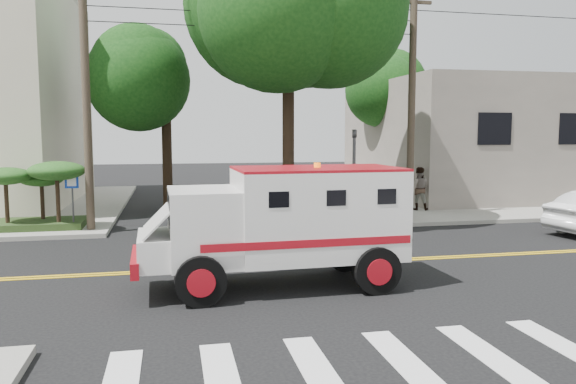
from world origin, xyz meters
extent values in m
plane|color=black|center=(0.00, 0.00, 0.00)|extent=(100.00, 100.00, 0.00)
cube|color=gray|center=(13.50, 13.50, 0.07)|extent=(17.00, 17.00, 0.15)
cube|color=slate|center=(15.00, 14.00, 3.15)|extent=(14.00, 12.00, 6.00)
cylinder|color=#382D23|center=(-5.60, 6.00, 4.50)|extent=(0.28, 0.28, 9.00)
cylinder|color=#382D23|center=(6.30, 6.20, 4.50)|extent=(0.28, 0.28, 9.00)
cylinder|color=black|center=(1.50, 6.50, 3.50)|extent=(0.44, 0.44, 7.00)
sphere|color=#0E330D|center=(1.50, 6.50, 7.00)|extent=(5.32, 5.32, 5.32)
sphere|color=#0E330D|center=(2.64, 5.74, 7.57)|extent=(4.56, 4.56, 4.56)
cylinder|color=black|center=(-3.00, 12.00, 2.80)|extent=(0.44, 0.44, 5.60)
sphere|color=#0E330D|center=(-3.00, 12.00, 5.60)|extent=(3.92, 3.92, 3.92)
sphere|color=#0E330D|center=(-2.16, 11.44, 6.02)|extent=(3.36, 3.36, 3.36)
cylinder|color=black|center=(8.50, 16.00, 2.97)|extent=(0.44, 0.44, 5.95)
sphere|color=#0E330D|center=(8.50, 16.00, 5.95)|extent=(4.20, 4.20, 4.20)
sphere|color=#0E330D|center=(9.40, 15.40, 6.40)|extent=(3.60, 3.60, 3.60)
cylinder|color=#3F3F42|center=(3.80, 5.60, 1.80)|extent=(0.12, 0.12, 3.60)
imported|color=#3F3F42|center=(3.80, 5.60, 3.15)|extent=(0.15, 0.18, 0.90)
cylinder|color=#3F3F42|center=(-6.20, 6.20, 1.00)|extent=(0.06, 0.06, 2.00)
cube|color=#0C33A5|center=(-6.20, 6.14, 1.80)|extent=(0.45, 0.03, 0.45)
cube|color=#1E3314|center=(-7.50, 6.80, 0.27)|extent=(3.20, 2.00, 0.24)
cylinder|color=black|center=(-8.40, 6.50, 1.15)|extent=(0.14, 0.14, 1.52)
ellipsoid|color=#144415|center=(-8.40, 6.50, 2.00)|extent=(1.73, 1.73, 0.60)
cylinder|color=black|center=(-7.40, 7.20, 1.07)|extent=(0.14, 0.14, 1.36)
ellipsoid|color=#144415|center=(-7.40, 7.20, 1.83)|extent=(1.55, 1.55, 0.54)
cylinder|color=black|center=(-6.70, 6.30, 1.23)|extent=(0.14, 0.14, 1.68)
ellipsoid|color=#144415|center=(-6.70, 6.30, 2.17)|extent=(1.91, 1.91, 0.66)
cube|color=silver|center=(0.40, -1.94, 1.66)|extent=(3.75, 2.29, 1.99)
cube|color=silver|center=(-2.15, -2.01, 1.47)|extent=(1.58, 2.13, 1.61)
cube|color=black|center=(-2.89, -2.04, 1.89)|extent=(0.11, 1.61, 0.66)
cube|color=silver|center=(-3.15, -2.04, 0.99)|extent=(0.91, 1.92, 0.66)
cube|color=maroon|center=(-3.62, -2.06, 0.76)|extent=(0.23, 2.04, 0.33)
cube|color=maroon|center=(0.40, -1.94, 2.68)|extent=(3.75, 2.29, 0.06)
cylinder|color=black|center=(-2.31, -3.08, 0.52)|extent=(1.05, 0.33, 1.04)
cylinder|color=black|center=(-2.38, -0.96, 0.52)|extent=(1.05, 0.33, 1.04)
cylinder|color=black|center=(1.47, -2.96, 0.52)|extent=(1.05, 0.33, 1.04)
cylinder|color=black|center=(1.41, -0.85, 0.52)|extent=(1.05, 0.33, 1.04)
imported|color=gray|center=(5.90, 7.80, 0.91)|extent=(0.67, 0.63, 1.53)
imported|color=gray|center=(7.62, 8.21, 1.08)|extent=(1.10, 0.99, 1.86)
camera|label=1|loc=(-2.85, -14.20, 3.50)|focal=35.00mm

